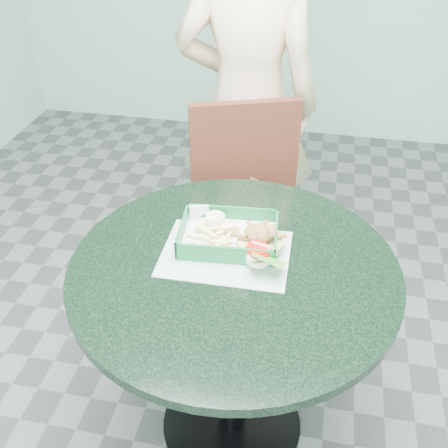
% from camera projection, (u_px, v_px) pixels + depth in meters
% --- Properties ---
extents(floor, '(4.00, 5.00, 0.02)m').
position_uv_depth(floor, '(232.00, 423.00, 1.94)').
color(floor, '#303335').
rests_on(floor, ground).
extents(cafe_table, '(0.94, 0.94, 0.75)m').
position_uv_depth(cafe_table, '(233.00, 312.00, 1.60)').
color(cafe_table, black).
rests_on(cafe_table, floor).
extents(dining_chair, '(0.45, 0.45, 0.93)m').
position_uv_depth(dining_chair, '(239.00, 203.00, 2.17)').
color(dining_chair, '#482D1E').
rests_on(dining_chair, floor).
extents(diner_person, '(0.68, 0.45, 1.86)m').
position_uv_depth(diner_person, '(248.00, 86.00, 2.17)').
color(diner_person, beige).
rests_on(diner_person, floor).
extents(placemat, '(0.37, 0.28, 0.00)m').
position_uv_depth(placemat, '(226.00, 259.00, 1.54)').
color(placemat, '#98B9AE').
rests_on(placemat, cafe_table).
extents(food_basket, '(0.29, 0.21, 0.06)m').
position_uv_depth(food_basket, '(229.00, 243.00, 1.57)').
color(food_basket, '#11612F').
rests_on(food_basket, placemat).
extents(crab_sandwich, '(0.13, 0.13, 0.08)m').
position_uv_depth(crab_sandwich, '(259.00, 243.00, 1.52)').
color(crab_sandwich, '#E2CA72').
rests_on(crab_sandwich, food_basket).
extents(fries_pile, '(0.16, 0.16, 0.05)m').
position_uv_depth(fries_pile, '(216.00, 236.00, 1.56)').
color(fries_pile, '#FFEB9B').
rests_on(fries_pile, food_basket).
extents(sauce_ramekin, '(0.06, 0.06, 0.03)m').
position_uv_depth(sauce_ramekin, '(217.00, 224.00, 1.60)').
color(sauce_ramekin, white).
rests_on(sauce_ramekin, food_basket).
extents(garnish_cup, '(0.11, 0.11, 0.04)m').
position_uv_depth(garnish_cup, '(257.00, 263.00, 1.46)').
color(garnish_cup, silver).
rests_on(garnish_cup, food_basket).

